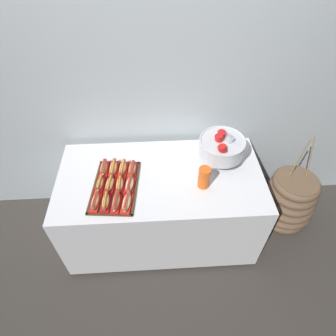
{
  "coord_description": "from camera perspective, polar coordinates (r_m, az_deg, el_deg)",
  "views": [
    {
      "loc": [
        -0.03,
        -1.5,
        2.45
      ],
      "look_at": [
        0.06,
        0.01,
        0.88
      ],
      "focal_mm": 30.36,
      "sensor_mm": 36.0,
      "label": 1
    }
  ],
  "objects": [
    {
      "name": "hot_dog_7",
      "position": [
        2.14,
        -7.71,
        -3.33
      ],
      "size": [
        0.09,
        0.18,
        0.06
      ],
      "color": "red",
      "rests_on": "serving_tray"
    },
    {
      "name": "hot_dog_2",
      "position": [
        2.06,
        -10.38,
        -6.72
      ],
      "size": [
        0.08,
        0.19,
        0.06
      ],
      "color": "red",
      "rests_on": "serving_tray"
    },
    {
      "name": "hot_dog_4",
      "position": [
        2.19,
        -13.54,
        -3.11
      ],
      "size": [
        0.07,
        0.16,
        0.06
      ],
      "color": "red",
      "rests_on": "serving_tray"
    },
    {
      "name": "floor_vase",
      "position": [
        2.99,
        23.0,
        -5.84
      ],
      "size": [
        0.51,
        0.51,
        1.01
      ],
      "color": "brown",
      "rests_on": "ground_plane"
    },
    {
      "name": "ground_plane",
      "position": [
        2.87,
        -1.22,
        -12.38
      ],
      "size": [
        10.0,
        10.0,
        0.0
      ],
      "primitive_type": "plane",
      "color": "#38332D"
    },
    {
      "name": "hot_dog_1",
      "position": [
        2.07,
        -12.42,
        -6.64
      ],
      "size": [
        0.06,
        0.17,
        0.06
      ],
      "color": "#B21414",
      "rests_on": "serving_tray"
    },
    {
      "name": "hot_dog_9",
      "position": [
        2.28,
        -10.91,
        -0.04
      ],
      "size": [
        0.08,
        0.19,
        0.06
      ],
      "color": "red",
      "rests_on": "serving_tray"
    },
    {
      "name": "hot_dog_5",
      "position": [
        2.17,
        -11.62,
        -3.2
      ],
      "size": [
        0.09,
        0.17,
        0.06
      ],
      "color": "#B21414",
      "rests_on": "serving_tray"
    },
    {
      "name": "hot_dog_10",
      "position": [
        2.26,
        -9.06,
        -0.07
      ],
      "size": [
        0.08,
        0.17,
        0.06
      ],
      "color": "red",
      "rests_on": "serving_tray"
    },
    {
      "name": "hot_dog_6",
      "position": [
        2.16,
        -9.67,
        -3.29
      ],
      "size": [
        0.07,
        0.17,
        0.06
      ],
      "color": "#B21414",
      "rests_on": "serving_tray"
    },
    {
      "name": "punch_bowl",
      "position": [
        2.29,
        10.73,
        4.28
      ],
      "size": [
        0.37,
        0.37,
        0.27
      ],
      "color": "silver",
      "rests_on": "buffet_table"
    },
    {
      "name": "hot_dog_0",
      "position": [
        2.09,
        -14.42,
        -6.54
      ],
      "size": [
        0.08,
        0.18,
        0.06
      ],
      "color": "red",
      "rests_on": "serving_tray"
    },
    {
      "name": "buffet_table",
      "position": [
        2.52,
        -1.36,
        -7.4
      ],
      "size": [
        1.63,
        0.83,
        0.8
      ],
      "color": "silver",
      "rests_on": "ground_plane"
    },
    {
      "name": "back_wall",
      "position": [
        2.33,
        -2.33,
        16.53
      ],
      "size": [
        6.0,
        0.1,
        2.6
      ],
      "primitive_type": "cube",
      "color": "#B2BCC1",
      "rests_on": "ground_plane"
    },
    {
      "name": "hot_dog_3",
      "position": [
        2.04,
        -8.29,
        -6.87
      ],
      "size": [
        0.09,
        0.19,
        0.06
      ],
      "color": "red",
      "rests_on": "serving_tray"
    },
    {
      "name": "serving_tray",
      "position": [
        2.19,
        -10.55,
        -3.74
      ],
      "size": [
        0.38,
        0.55,
        0.01
      ],
      "color": "#472B19",
      "rests_on": "buffet_table"
    },
    {
      "name": "cup_stack",
      "position": [
        2.11,
        7.26,
        -1.91
      ],
      "size": [
        0.09,
        0.09,
        0.18
      ],
      "color": "#EA5B19",
      "rests_on": "buffet_table"
    },
    {
      "name": "hot_dog_8",
      "position": [
        2.3,
        -12.74,
        0.03
      ],
      "size": [
        0.07,
        0.17,
        0.06
      ],
      "color": "red",
      "rests_on": "serving_tray"
    },
    {
      "name": "hot_dog_11",
      "position": [
        2.25,
        -7.17,
        -0.16
      ],
      "size": [
        0.08,
        0.16,
        0.06
      ],
      "color": "red",
      "rests_on": "serving_tray"
    }
  ]
}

